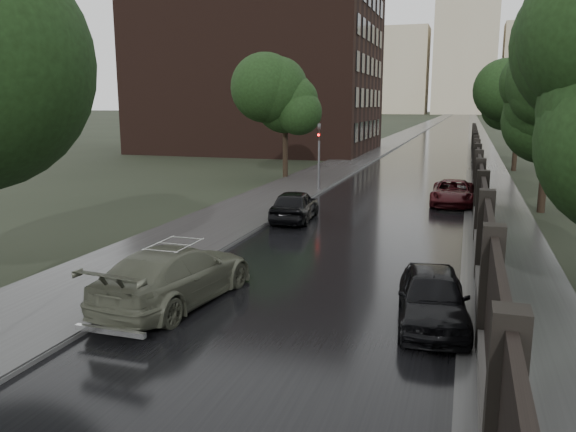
{
  "coord_description": "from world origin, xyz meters",
  "views": [
    {
      "loc": [
        3.98,
        -6.89,
        5.1
      ],
      "look_at": [
        -1.51,
        10.29,
        1.5
      ],
      "focal_mm": 35.0,
      "sensor_mm": 36.0,
      "label": 1
    }
  ],
  "objects_px": {
    "tree_right_c": "(519,106)",
    "car_right_near": "(432,297)",
    "traffic_light": "(319,151)",
    "hatchback_left": "(295,205)",
    "tree_right_b": "(550,107)",
    "volga_sedan": "(175,274)",
    "tree_left_far": "(285,102)",
    "car_right_far": "(453,193)"
  },
  "relations": [
    {
      "from": "tree_right_c",
      "to": "car_right_near",
      "type": "relative_size",
      "value": 1.79
    },
    {
      "from": "car_right_near",
      "to": "traffic_light",
      "type": "bearing_deg",
      "value": 106.03
    },
    {
      "from": "tree_right_c",
      "to": "traffic_light",
      "type": "height_order",
      "value": "tree_right_c"
    },
    {
      "from": "hatchback_left",
      "to": "car_right_near",
      "type": "xyz_separation_m",
      "value": [
        6.58,
        -10.44,
        -0.04
      ]
    },
    {
      "from": "tree_right_b",
      "to": "tree_right_c",
      "type": "distance_m",
      "value": 18.0
    },
    {
      "from": "tree_right_b",
      "to": "traffic_light",
      "type": "height_order",
      "value": "tree_right_b"
    },
    {
      "from": "tree_right_b",
      "to": "traffic_light",
      "type": "relative_size",
      "value": 1.75
    },
    {
      "from": "tree_right_b",
      "to": "volga_sedan",
      "type": "bearing_deg",
      "value": -122.67
    },
    {
      "from": "tree_right_c",
      "to": "tree_left_far",
      "type": "bearing_deg",
      "value": -147.17
    },
    {
      "from": "tree_right_b",
      "to": "volga_sedan",
      "type": "xyz_separation_m",
      "value": [
        -10.56,
        -16.47,
        -4.19
      ]
    },
    {
      "from": "tree_left_far",
      "to": "traffic_light",
      "type": "relative_size",
      "value": 1.85
    },
    {
      "from": "traffic_light",
      "to": "hatchback_left",
      "type": "xyz_separation_m",
      "value": [
        1.12,
        -8.5,
        -1.69
      ]
    },
    {
      "from": "tree_right_b",
      "to": "traffic_light",
      "type": "distance_m",
      "value": 12.44
    },
    {
      "from": "tree_right_c",
      "to": "car_right_near",
      "type": "distance_m",
      "value": 34.46
    },
    {
      "from": "volga_sedan",
      "to": "car_right_far",
      "type": "bearing_deg",
      "value": -104.28
    },
    {
      "from": "tree_left_far",
      "to": "tree_right_c",
      "type": "distance_m",
      "value": 18.45
    },
    {
      "from": "tree_right_c",
      "to": "volga_sedan",
      "type": "bearing_deg",
      "value": -107.03
    },
    {
      "from": "tree_left_far",
      "to": "volga_sedan",
      "type": "distance_m",
      "value": 25.37
    },
    {
      "from": "tree_left_far",
      "to": "tree_right_b",
      "type": "height_order",
      "value": "tree_left_far"
    },
    {
      "from": "tree_left_far",
      "to": "car_right_near",
      "type": "distance_m",
      "value": 26.91
    },
    {
      "from": "tree_left_far",
      "to": "volga_sedan",
      "type": "relative_size",
      "value": 1.4
    },
    {
      "from": "hatchback_left",
      "to": "car_right_near",
      "type": "height_order",
      "value": "hatchback_left"
    },
    {
      "from": "volga_sedan",
      "to": "car_right_near",
      "type": "xyz_separation_m",
      "value": [
        6.46,
        0.53,
        -0.09
      ]
    },
    {
      "from": "tree_right_b",
      "to": "car_right_near",
      "type": "xyz_separation_m",
      "value": [
        -4.1,
        -15.95,
        -4.28
      ]
    },
    {
      "from": "tree_left_far",
      "to": "tree_right_c",
      "type": "height_order",
      "value": "tree_left_far"
    },
    {
      "from": "tree_right_c",
      "to": "volga_sedan",
      "type": "relative_size",
      "value": 1.33
    },
    {
      "from": "traffic_light",
      "to": "car_right_far",
      "type": "xyz_separation_m",
      "value": [
        7.69,
        -2.14,
        -1.76
      ]
    },
    {
      "from": "tree_left_far",
      "to": "traffic_light",
      "type": "bearing_deg",
      "value": -53.53
    },
    {
      "from": "tree_right_b",
      "to": "hatchback_left",
      "type": "height_order",
      "value": "tree_right_b"
    },
    {
      "from": "traffic_light",
      "to": "tree_right_b",
      "type": "bearing_deg",
      "value": -14.24
    },
    {
      "from": "traffic_light",
      "to": "hatchback_left",
      "type": "height_order",
      "value": "traffic_light"
    },
    {
      "from": "traffic_light",
      "to": "volga_sedan",
      "type": "distance_m",
      "value": 19.58
    },
    {
      "from": "tree_right_c",
      "to": "car_right_near",
      "type": "xyz_separation_m",
      "value": [
        -4.1,
        -33.95,
        -4.28
      ]
    },
    {
      "from": "tree_right_b",
      "to": "car_right_far",
      "type": "height_order",
      "value": "tree_right_b"
    },
    {
      "from": "car_right_near",
      "to": "tree_right_b",
      "type": "bearing_deg",
      "value": 69.49
    },
    {
      "from": "tree_right_c",
      "to": "hatchback_left",
      "type": "distance_m",
      "value": 26.16
    },
    {
      "from": "tree_left_far",
      "to": "tree_right_b",
      "type": "distance_m",
      "value": 17.45
    },
    {
      "from": "car_right_far",
      "to": "tree_right_c",
      "type": "bearing_deg",
      "value": 76.58
    },
    {
      "from": "volga_sedan",
      "to": "car_right_far",
      "type": "distance_m",
      "value": 18.49
    },
    {
      "from": "tree_right_c",
      "to": "hatchback_left",
      "type": "bearing_deg",
      "value": -114.43
    },
    {
      "from": "tree_right_b",
      "to": "car_right_far",
      "type": "distance_m",
      "value": 6.02
    },
    {
      "from": "tree_left_far",
      "to": "tree_right_b",
      "type": "bearing_deg",
      "value": -27.3
    }
  ]
}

